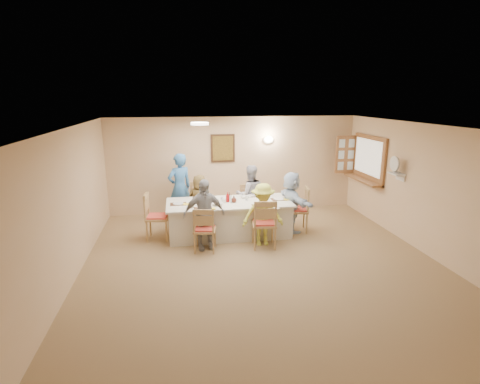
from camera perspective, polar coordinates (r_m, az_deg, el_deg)
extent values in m
plane|color=#A3855E|center=(6.96, 3.62, -11.21)|extent=(7.00, 7.00, 0.00)
plane|color=beige|center=(9.87, -0.90, 4.16)|extent=(6.50, 0.00, 6.50)
plane|color=beige|center=(3.46, 17.86, -16.76)|extent=(6.50, 0.00, 6.50)
plane|color=beige|center=(6.59, -24.91, -2.40)|extent=(0.00, 7.00, 7.00)
plane|color=beige|center=(7.91, 27.36, -0.04)|extent=(0.00, 7.00, 7.00)
plane|color=white|center=(6.29, 3.99, 9.79)|extent=(7.00, 7.00, 0.00)
cube|color=#402716|center=(9.73, -2.64, 6.69)|extent=(0.62, 0.04, 0.72)
cube|color=black|center=(9.70, -2.62, 6.67)|extent=(0.52, 0.02, 0.62)
ellipsoid|color=white|center=(9.89, 4.35, 7.95)|extent=(0.26, 0.09, 0.18)
cylinder|color=white|center=(7.63, -6.16, 10.32)|extent=(0.36, 0.36, 0.05)
cube|color=#966236|center=(9.82, 19.06, 4.81)|extent=(0.06, 1.50, 1.15)
cube|color=#966236|center=(9.86, 18.20, 1.80)|extent=(0.30, 1.50, 0.05)
cube|color=#966236|center=(10.37, 15.80, 5.52)|extent=(0.55, 0.04, 1.00)
cube|color=white|center=(8.65, 22.75, 2.59)|extent=(0.22, 0.36, 0.03)
cube|color=silver|center=(8.30, -1.65, -4.03)|extent=(2.71, 1.15, 0.76)
imported|color=brown|center=(8.82, -6.14, -1.34)|extent=(0.76, 0.63, 1.25)
imported|color=#A09EAC|center=(8.94, 1.54, -0.42)|extent=(0.75, 0.61, 1.43)
imported|color=#A3A5AA|center=(7.49, -5.49, -3.42)|extent=(0.95, 0.60, 1.44)
imported|color=#E0E854|center=(7.68, 3.49, -3.45)|extent=(0.90, 0.58, 1.30)
imported|color=#D0E5FF|center=(8.51, 7.85, -1.50)|extent=(1.44, 0.92, 1.38)
imported|color=#3874B5|center=(9.21, -9.16, 0.64)|extent=(0.93, 0.89, 1.69)
cube|color=#472B19|center=(7.73, -5.64, -2.52)|extent=(0.37, 0.28, 0.01)
cylinder|color=white|center=(7.72, -5.65, -2.45)|extent=(0.24, 0.24, 0.01)
cube|color=yellow|center=(7.69, -4.28, -2.52)|extent=(0.14, 0.14, 0.01)
cube|color=#472B19|center=(7.89, 3.08, -2.11)|extent=(0.33, 0.25, 0.01)
cylinder|color=white|center=(7.89, 3.08, -2.04)|extent=(0.22, 0.22, 0.01)
cube|color=yellow|center=(7.88, 4.44, -2.10)|extent=(0.14, 0.14, 0.01)
cube|color=#472B19|center=(8.53, -6.05, -0.90)|extent=(0.34, 0.26, 0.01)
cylinder|color=white|center=(8.53, -6.05, -0.84)|extent=(0.23, 0.23, 0.01)
cube|color=yellow|center=(8.49, -4.82, -0.89)|extent=(0.14, 0.14, 0.01)
cube|color=#472B19|center=(8.68, 1.87, -0.56)|extent=(0.37, 0.27, 0.01)
cylinder|color=white|center=(8.68, 1.87, -0.49)|extent=(0.23, 0.23, 0.01)
cube|color=yellow|center=(8.67, 3.10, -0.55)|extent=(0.13, 0.13, 0.01)
cube|color=#472B19|center=(8.11, -9.38, -1.82)|extent=(0.34, 0.25, 0.01)
cylinder|color=white|center=(8.11, -9.39, -1.75)|extent=(0.23, 0.23, 0.01)
cube|color=yellow|center=(8.07, -8.10, -1.82)|extent=(0.15, 0.15, 0.01)
cube|color=#472B19|center=(8.41, 5.92, -1.13)|extent=(0.33, 0.24, 0.01)
cylinder|color=white|center=(8.40, 5.92, -1.06)|extent=(0.23, 0.23, 0.01)
cube|color=yellow|center=(8.41, 7.19, -1.12)|extent=(0.15, 0.15, 0.01)
imported|color=white|center=(7.83, -7.40, -2.00)|extent=(0.20, 0.20, 0.09)
imported|color=white|center=(8.70, 0.71, -0.28)|extent=(0.10, 0.10, 0.08)
imported|color=white|center=(7.94, -3.45, -1.83)|extent=(0.33, 0.33, 0.06)
imported|color=white|center=(8.47, 0.65, -0.76)|extent=(0.28, 0.28, 0.05)
imported|color=#B00F12|center=(8.15, -1.90, -0.78)|extent=(0.12, 0.12, 0.22)
imported|color=#4F1F15|center=(8.25, -1.62, -0.71)|extent=(0.14, 0.14, 0.19)
imported|color=#4F1F15|center=(8.12, -0.94, -1.09)|extent=(0.20, 0.20, 0.15)
cylinder|color=silver|center=(8.20, -2.75, -1.08)|extent=(0.06, 0.06, 0.09)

